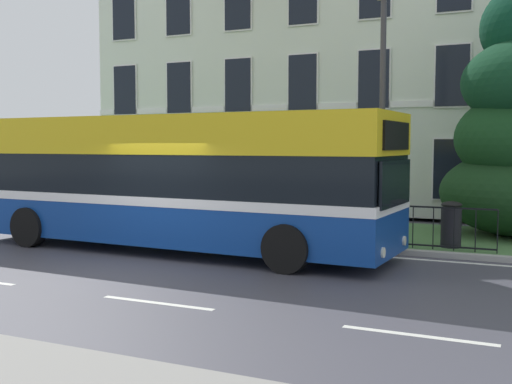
{
  "coord_description": "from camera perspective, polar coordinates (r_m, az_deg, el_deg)",
  "views": [
    {
      "loc": [
        7.34,
        -9.81,
        2.46
      ],
      "look_at": [
        0.6,
        4.98,
        1.23
      ],
      "focal_mm": 43.49,
      "sensor_mm": 36.0,
      "label": 1
    }
  ],
  "objects": [
    {
      "name": "iron_verge_railing",
      "position": [
        16.72,
        -6.72,
        -2.0
      ],
      "size": [
        15.78,
        0.04,
        0.97
      ],
      "color": "black",
      "rests_on": "ground_plane"
    },
    {
      "name": "litter_bin",
      "position": [
        14.88,
        17.51,
        -2.84
      ],
      "size": [
        0.47,
        0.47,
        1.06
      ],
      "color": "black",
      "rests_on": "ground_plane"
    },
    {
      "name": "ground_plane",
      "position": [
        13.21,
        -9.86,
        -6.53
      ],
      "size": [
        60.0,
        56.0,
        0.18
      ],
      "color": "#42414B"
    },
    {
      "name": "georgian_townhouse",
      "position": [
        26.21,
        5.2,
        11.57
      ],
      "size": [
        15.02,
        9.05,
        11.23
      ],
      "color": "silver",
      "rests_on": "ground_plane"
    },
    {
      "name": "street_lamp_post",
      "position": [
        15.37,
        11.56,
        8.83
      ],
      "size": [
        0.36,
        0.24,
        6.17
      ],
      "color": "#333338",
      "rests_on": "ground_plane"
    },
    {
      "name": "single_decker_bus",
      "position": [
        14.53,
        -7.53,
        1.06
      ],
      "size": [
        10.52,
        3.06,
        3.11
      ],
      "rotation": [
        0.0,
        0.0,
        -0.05
      ],
      "color": "navy",
      "rests_on": "ground_plane"
    }
  ]
}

